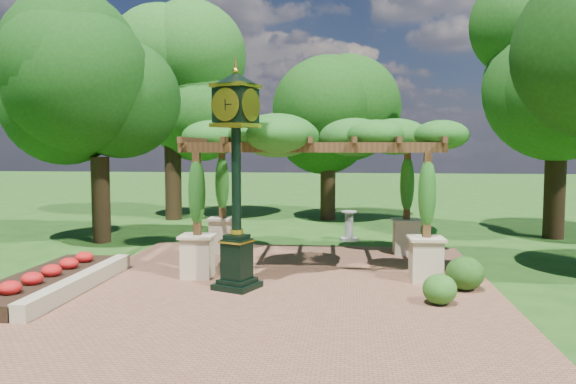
# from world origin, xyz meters

# --- Properties ---
(ground) EXTENTS (120.00, 120.00, 0.00)m
(ground) POSITION_xyz_m (0.00, 0.00, 0.00)
(ground) COLOR #1E4714
(ground) RESTS_ON ground
(brick_plaza) EXTENTS (10.00, 12.00, 0.04)m
(brick_plaza) POSITION_xyz_m (0.00, 1.00, 0.02)
(brick_plaza) COLOR brown
(brick_plaza) RESTS_ON ground
(border_wall) EXTENTS (0.35, 5.00, 0.40)m
(border_wall) POSITION_xyz_m (-4.60, 0.50, 0.20)
(border_wall) COLOR #C6B793
(border_wall) RESTS_ON ground
(flower_bed) EXTENTS (1.50, 5.00, 0.36)m
(flower_bed) POSITION_xyz_m (-5.50, 0.50, 0.18)
(flower_bed) COLOR red
(flower_bed) RESTS_ON ground
(pedestal_clock) EXTENTS (1.31, 1.31, 5.10)m
(pedestal_clock) POSITION_xyz_m (-1.04, 1.06, 3.05)
(pedestal_clock) COLOR black
(pedestal_clock) RESTS_ON brick_plaza
(pergola) EXTENTS (6.81, 4.46, 4.17)m
(pergola) POSITION_xyz_m (0.52, 3.93, 3.42)
(pergola) COLOR beige
(pergola) RESTS_ON brick_plaza
(sundial) EXTENTS (0.67, 0.67, 1.06)m
(sundial) POSITION_xyz_m (1.53, 8.35, 0.47)
(sundial) COLOR gray
(sundial) RESTS_ON ground
(shrub_front) EXTENTS (0.87, 0.87, 0.64)m
(shrub_front) POSITION_xyz_m (3.47, 0.25, 0.36)
(shrub_front) COLOR #275F1B
(shrub_front) RESTS_ON brick_plaza
(shrub_mid) EXTENTS (1.15, 1.15, 0.78)m
(shrub_mid) POSITION_xyz_m (4.23, 1.52, 0.43)
(shrub_mid) COLOR #204B15
(shrub_mid) RESTS_ON brick_plaza
(shrub_back) EXTENTS (1.06, 1.06, 0.87)m
(shrub_back) POSITION_xyz_m (3.93, 6.10, 0.47)
(shrub_back) COLOR #26651D
(shrub_back) RESTS_ON brick_plaza
(tree_west_near) EXTENTS (4.54, 4.54, 7.72)m
(tree_west_near) POSITION_xyz_m (-7.11, 7.04, 5.31)
(tree_west_near) COLOR black
(tree_west_near) RESTS_ON ground
(tree_west_far) EXTENTS (4.99, 4.99, 8.97)m
(tree_west_far) POSITION_xyz_m (-6.54, 13.31, 6.16)
(tree_west_far) COLOR black
(tree_west_far) RESTS_ON ground
(tree_north) EXTENTS (4.68, 4.68, 7.59)m
(tree_north) POSITION_xyz_m (0.53, 14.06, 5.22)
(tree_north) COLOR #352315
(tree_north) RESTS_ON ground
(tree_east_far) EXTENTS (4.74, 4.74, 9.52)m
(tree_east_far) POSITION_xyz_m (8.96, 9.69, 6.53)
(tree_east_far) COLOR black
(tree_east_far) RESTS_ON ground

